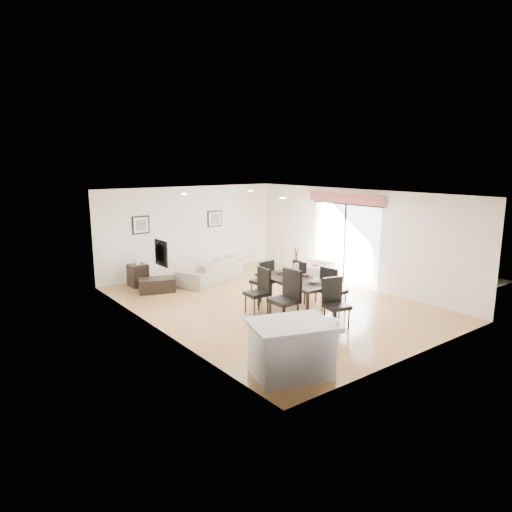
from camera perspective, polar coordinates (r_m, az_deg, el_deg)
ground at (r=11.35m, az=1.83°, el=-5.89°), size 8.00×8.00×0.00m
wall_back at (r=14.30m, az=-8.28°, el=3.20°), size 6.00×0.04×2.70m
wall_front at (r=8.38m, az=19.41°, el=-3.29°), size 6.00×0.04×2.70m
wall_left at (r=9.46m, az=-12.39°, el=-1.24°), size 0.04×8.00×2.70m
wall_right at (r=13.09m, az=12.14°, el=2.29°), size 0.04×8.00×2.70m
ceiling at (r=10.85m, az=1.93°, el=7.85°), size 6.00×8.00×0.02m
sofa at (r=13.41m, az=-5.76°, el=-1.72°), size 2.45×1.77×0.67m
armchair at (r=12.75m, az=7.37°, el=-2.41°), size 1.33×1.25×0.69m
courtyard_plant_a at (r=15.00m, az=22.39°, el=-0.99°), size 0.69×0.61×0.73m
courtyard_plant_b at (r=16.29m, az=13.63°, el=0.39°), size 0.42×0.42×0.67m
dining_table at (r=10.50m, az=5.00°, el=-3.29°), size 1.04×1.95×0.80m
dining_chair_wnear at (r=9.75m, az=3.97°, el=-4.77°), size 0.55×0.55×1.19m
dining_chair_wfar at (r=10.47m, az=0.49°, el=-4.05°), size 0.49×0.49×1.05m
dining_chair_enear at (r=10.66m, az=9.44°, el=-3.84°), size 0.52×0.52×1.07m
dining_chair_efar at (r=11.32m, az=5.88°, el=-2.87°), size 0.50×0.50×1.06m
dining_chair_head at (r=9.74m, az=9.79°, el=-5.41°), size 0.57×0.57×1.05m
dining_chair_foot at (r=11.42m, az=1.00°, el=-2.78°), size 0.48×0.48×1.02m
vase at (r=10.41m, az=5.04°, el=-1.23°), size 0.97×1.48×0.75m
coffee_table at (r=12.53m, az=-12.31°, el=-3.57°), size 1.06×0.83×0.37m
side_table at (r=13.20m, az=-14.53°, el=-2.35°), size 0.50×0.50×0.62m
table_lamp at (r=13.07m, az=-14.66°, el=0.16°), size 0.23×0.23×0.43m
cushion at (r=12.57m, az=7.39°, el=-1.63°), size 0.32×0.27×0.32m
kitchen_island at (r=7.54m, az=4.36°, el=-11.48°), size 1.54×1.35×0.90m
bar_stool at (r=8.05m, az=9.20°, el=-8.63°), size 0.34×0.34×0.75m
framed_print_back_left at (r=13.54m, az=-14.19°, el=3.78°), size 0.52×0.04×0.52m
framed_print_back_right at (r=14.69m, az=-5.18°, el=4.67°), size 0.52×0.04×0.52m
framed_print_left_wall at (r=9.23m, az=-11.78°, el=0.37°), size 0.04×0.52×0.52m
sliding_door at (r=13.21m, az=11.09°, el=3.79°), size 0.12×2.70×2.57m
courtyard at (r=16.15m, az=17.11°, el=2.23°), size 6.00×6.00×2.00m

